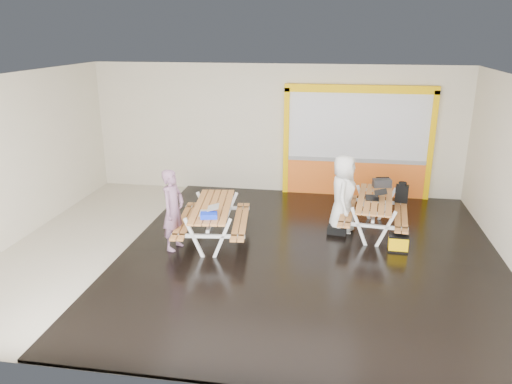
% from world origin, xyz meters
% --- Properties ---
extents(room, '(10.02, 8.02, 3.52)m').
position_xyz_m(room, '(0.00, 0.00, 1.75)').
color(room, beige).
rests_on(room, ground).
extents(deck, '(7.50, 7.98, 0.05)m').
position_xyz_m(deck, '(1.25, 0.00, 0.03)').
color(deck, black).
rests_on(deck, room).
extents(kiosk, '(3.88, 0.16, 3.00)m').
position_xyz_m(kiosk, '(2.20, 3.93, 1.44)').
color(kiosk, orange).
rests_on(kiosk, room).
extents(picnic_table_left, '(1.68, 2.28, 0.85)m').
position_xyz_m(picnic_table_left, '(-0.83, 0.34, 0.65)').
color(picnic_table_left, '#B87336').
rests_on(picnic_table_left, deck).
extents(picnic_table_right, '(1.61, 2.21, 0.83)m').
position_xyz_m(picnic_table_right, '(2.56, 1.41, 0.64)').
color(picnic_table_right, '#B87336').
rests_on(picnic_table_right, deck).
extents(person_left, '(0.53, 0.68, 1.68)m').
position_xyz_m(person_left, '(-1.52, -0.15, 0.88)').
color(person_left, '#7B556F').
rests_on(person_left, deck).
extents(person_right, '(0.63, 0.91, 1.80)m').
position_xyz_m(person_right, '(1.87, 1.39, 0.87)').
color(person_right, white).
rests_on(person_right, deck).
extents(laptop_left, '(0.44, 0.41, 0.17)m').
position_xyz_m(laptop_left, '(-0.79, -0.14, 0.90)').
color(laptop_left, silver).
rests_on(laptop_left, picnic_table_left).
extents(laptop_right, '(0.45, 0.40, 0.19)m').
position_xyz_m(laptop_right, '(2.55, 1.39, 0.89)').
color(laptop_right, black).
rests_on(laptop_right, picnic_table_right).
extents(blue_pouch, '(0.37, 0.30, 0.10)m').
position_xyz_m(blue_pouch, '(-0.73, -0.36, 0.89)').
color(blue_pouch, '#102FDB').
rests_on(blue_pouch, picnic_table_left).
extents(toolbox, '(0.45, 0.29, 0.24)m').
position_xyz_m(toolbox, '(2.76, 2.27, 0.93)').
color(toolbox, black).
rests_on(toolbox, picnic_table_right).
extents(backpack, '(0.31, 0.23, 0.48)m').
position_xyz_m(backpack, '(3.21, 2.13, 0.76)').
color(backpack, black).
rests_on(backpack, picnic_table_right).
extents(dark_case, '(0.45, 0.37, 0.15)m').
position_xyz_m(dark_case, '(1.78, 1.17, 0.13)').
color(dark_case, black).
rests_on(dark_case, deck).
extents(fluke_bag, '(0.41, 0.27, 0.34)m').
position_xyz_m(fluke_bag, '(3.00, 0.44, 0.22)').
color(fluke_bag, black).
rests_on(fluke_bag, deck).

